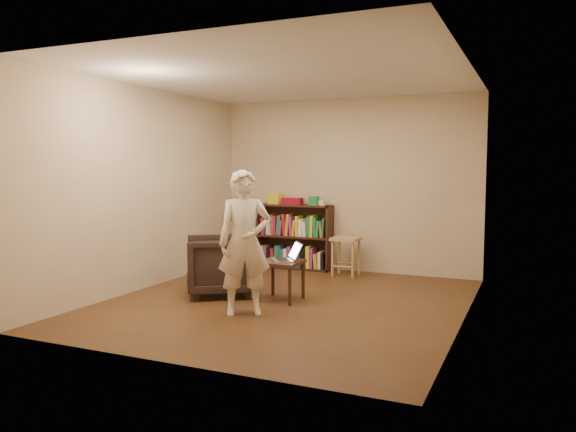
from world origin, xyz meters
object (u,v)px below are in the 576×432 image
at_px(armchair, 219,265).
at_px(laptop, 288,256).
at_px(person, 245,243).
at_px(bookshelf, 295,240).
at_px(stool, 346,245).
at_px(side_table, 281,267).

relative_size(armchair, laptop, 1.79).
bearing_deg(person, laptop, 44.89).
relative_size(bookshelf, laptop, 2.66).
xyz_separation_m(armchair, laptop, (0.90, 0.07, 0.16)).
relative_size(armchair, person, 0.52).
bearing_deg(bookshelf, person, -77.67).
bearing_deg(armchair, bookshelf, 142.79).
relative_size(laptop, person, 0.29).
bearing_deg(person, stool, 49.79).
xyz_separation_m(bookshelf, laptop, (0.77, -1.99, 0.09)).
xyz_separation_m(stool, laptop, (-0.15, -1.74, 0.08)).
height_order(bookshelf, person, person).
relative_size(stool, armchair, 0.69).
relative_size(bookshelf, person, 0.77).
bearing_deg(stool, bookshelf, 164.66).
height_order(stool, laptop, laptop).
bearing_deg(bookshelf, stool, -15.34).
distance_m(armchair, side_table, 0.83).
height_order(stool, armchair, armchair).
bearing_deg(armchair, stool, 116.21).
bearing_deg(armchair, side_table, 57.96).
xyz_separation_m(stool, armchair, (-1.05, -1.80, -0.08)).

